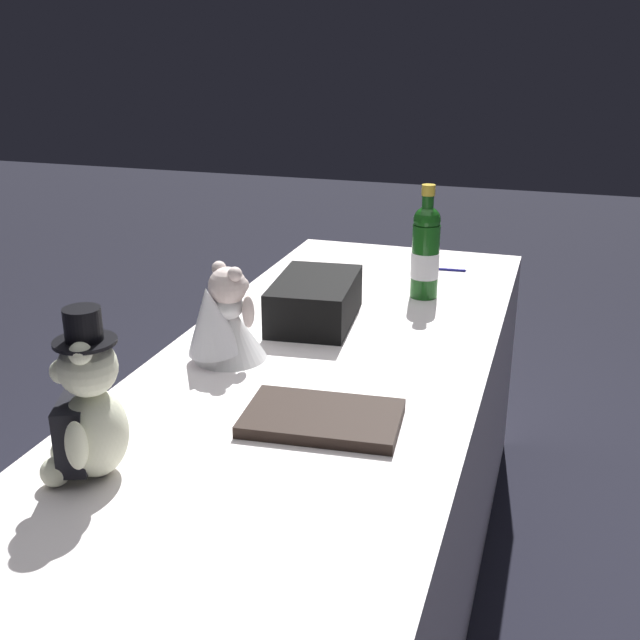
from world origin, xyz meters
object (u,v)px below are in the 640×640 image
Objects in this scene: gift_case_black at (315,300)px; guestbook at (322,418)px; teddy_bear_bride at (223,321)px; teddy_bear_groom at (87,412)px; signing_pen at (445,269)px; champagne_bottle at (426,251)px.

guestbook is at bearing 19.41° from gift_case_black.
teddy_bear_bride is 0.39m from guestbook.
signing_pen is at bearing 164.54° from teddy_bear_groom.
teddy_bear_bride is 1.59× the size of signing_pen.
champagne_bottle reaches higher than teddy_bear_bride.
teddy_bear_groom is 1.33× the size of teddy_bear_bride.
gift_case_black is (0.28, -0.23, -0.08)m from champagne_bottle.
teddy_bear_bride reaches higher than guestbook.
teddy_bear_groom is 1.44m from signing_pen.
champagne_bottle is 0.96× the size of gift_case_black.
gift_case_black is 1.11× the size of guestbook.
teddy_bear_bride reaches higher than signing_pen.
signing_pen is 0.47× the size of guestbook.
gift_case_black is (-0.30, 0.12, -0.04)m from teddy_bear_bride.
teddy_bear_bride reaches higher than gift_case_black.
champagne_bottle is at bearing 161.84° from teddy_bear_groom.
teddy_bear_groom is 0.44m from guestbook.
guestbook is at bearing -3.35° from signing_pen.
teddy_bear_bride is 0.71× the size of champagne_bottle.
teddy_bear_bride is 0.68m from champagne_bottle.
teddy_bear_bride is (-0.52, 0.01, -0.02)m from teddy_bear_groom.
guestbook is (1.09, -0.06, 0.01)m from signing_pen.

